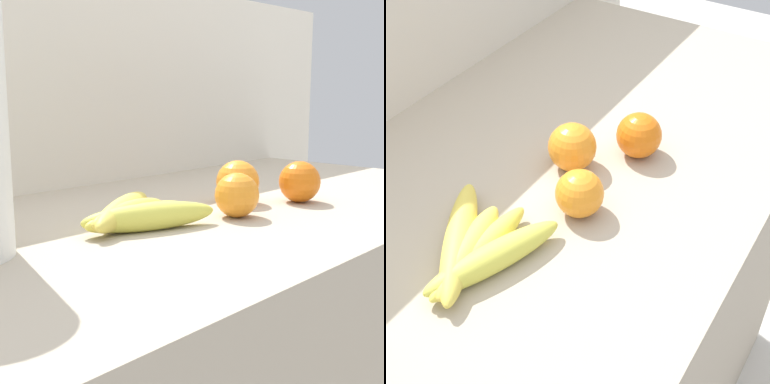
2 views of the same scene
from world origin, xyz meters
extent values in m
ellipsoid|color=#D7D34C|center=(0.00, -0.05, 0.91)|extent=(0.19, 0.10, 0.04)
ellipsoid|color=#E3D54C|center=(0.00, -0.02, 0.91)|extent=(0.18, 0.04, 0.03)
ellipsoid|color=#E0C84C|center=(-0.01, -0.01, 0.91)|extent=(0.17, 0.08, 0.04)
ellipsoid|color=#E1CA4C|center=(0.00, 0.01, 0.91)|extent=(0.20, 0.15, 0.04)
sphere|color=orange|center=(0.22, -0.02, 0.93)|extent=(0.07, 0.07, 0.07)
sphere|color=orange|center=(0.14, -0.08, 0.93)|extent=(0.07, 0.07, 0.07)
sphere|color=orange|center=(0.30, -0.09, 0.93)|extent=(0.07, 0.07, 0.07)
camera|label=1|loc=(-0.49, -0.58, 1.08)|focal=52.01mm
camera|label=2|loc=(-0.35, -0.38, 1.43)|focal=54.13mm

